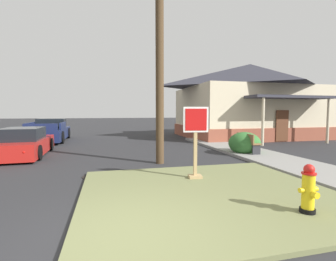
% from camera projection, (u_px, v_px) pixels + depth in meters
% --- Properties ---
extents(ground_plane, '(160.00, 160.00, 0.00)m').
position_uv_depth(ground_plane, '(121.00, 243.00, 3.60)').
color(ground_plane, '#2B2B2D').
extents(grass_corner_patch, '(5.80, 5.21, 0.08)m').
position_uv_depth(grass_corner_patch, '(209.00, 193.00, 5.73)').
color(grass_corner_patch, olive).
rests_on(grass_corner_patch, ground).
extents(sidewalk_strip, '(2.20, 14.66, 0.12)m').
position_uv_depth(sidewalk_strip, '(265.00, 157.00, 10.26)').
color(sidewalk_strip, gray).
rests_on(sidewalk_strip, ground).
extents(fire_hydrant, '(0.38, 0.34, 0.90)m').
position_uv_depth(fire_hydrant, '(308.00, 190.00, 4.46)').
color(fire_hydrant, black).
rests_on(fire_hydrant, grass_corner_patch).
extents(stop_sign, '(0.69, 0.32, 1.99)m').
position_uv_depth(stop_sign, '(195.00, 144.00, 6.78)').
color(stop_sign, tan).
rests_on(stop_sign, grass_corner_patch).
extents(manhole_cover, '(0.70, 0.70, 0.02)m').
position_uv_depth(manhole_cover, '(94.00, 176.00, 7.29)').
color(manhole_cover, black).
rests_on(manhole_cover, ground).
extents(parked_sedan_red, '(1.98, 4.47, 1.25)m').
position_uv_depth(parked_sedan_red, '(24.00, 144.00, 10.74)').
color(parked_sedan_red, red).
rests_on(parked_sedan_red, ground).
extents(pickup_truck_navy, '(2.22, 5.34, 1.48)m').
position_uv_depth(pickup_truck_navy, '(50.00, 132.00, 16.30)').
color(pickup_truck_navy, '#19234C').
rests_on(pickup_truck_navy, ground).
extents(street_bench, '(0.47, 1.49, 0.85)m').
position_uv_depth(street_bench, '(247.00, 142.00, 11.01)').
color(street_bench, brown).
rests_on(street_bench, sidewalk_strip).
extents(utility_pole, '(1.59, 0.30, 9.23)m').
position_uv_depth(utility_pole, '(160.00, 33.00, 8.85)').
color(utility_pole, '#4C3823').
rests_on(utility_pole, ground).
extents(corner_house, '(10.67, 9.17, 5.67)m').
position_uv_depth(corner_house, '(250.00, 100.00, 19.27)').
color(corner_house, brown).
rests_on(corner_house, ground).
extents(shrub_by_curb, '(1.43, 1.43, 1.02)m').
position_uv_depth(shrub_by_curb, '(244.00, 143.00, 11.11)').
color(shrub_by_curb, '#346D30').
rests_on(shrub_by_curb, ground).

